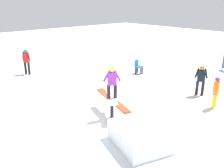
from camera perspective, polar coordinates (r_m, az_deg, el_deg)
ground_plane at (r=9.97m, az=0.00°, el=-7.59°), size 60.00×60.00×0.00m
rail_feature at (r=9.69m, az=0.00°, el=-4.01°), size 2.57×1.03×0.79m
snow_kicker_ramp at (r=8.12m, az=6.49°, el=-11.78°), size 2.16×1.96×0.64m
main_rider_on_rail at (r=9.43m, az=0.00°, el=0.08°), size 1.31×0.98×1.27m
bystander_red at (r=16.21m, az=-18.99°, el=5.13°), size 0.61×0.35×1.58m
bystander_black at (r=12.61m, az=19.65°, el=1.10°), size 0.54×0.46×1.49m
bystander_orange at (r=11.35m, az=22.67°, el=-1.48°), size 0.27×0.63×1.39m
folding_chair at (r=15.66m, az=6.06°, el=3.82°), size 0.52×0.52×0.88m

